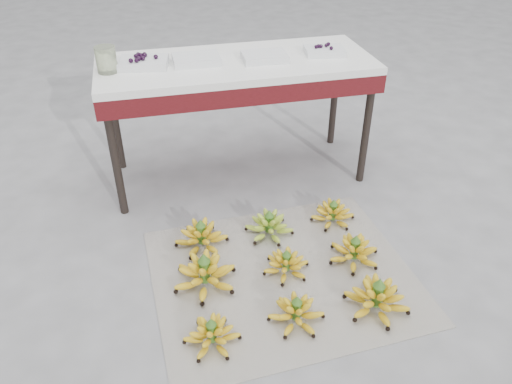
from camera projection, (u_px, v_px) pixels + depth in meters
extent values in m
plane|color=slate|center=(279.00, 272.00, 2.48)|extent=(60.00, 60.00, 0.00)
cube|color=white|center=(283.00, 275.00, 2.46)|extent=(1.30, 1.11, 0.01)
ellipsoid|color=yellow|center=(212.00, 337.00, 2.10)|extent=(0.30, 0.30, 0.07)
ellipsoid|color=yellow|center=(212.00, 332.00, 2.08)|extent=(0.21, 0.21, 0.05)
ellipsoid|color=yellow|center=(211.00, 327.00, 2.06)|extent=(0.14, 0.14, 0.04)
cylinder|color=#3A661F|center=(212.00, 332.00, 2.08)|extent=(0.04, 0.04, 0.10)
cone|color=#3A661F|center=(211.00, 322.00, 2.04)|extent=(0.05, 0.05, 0.04)
ellipsoid|color=yellow|center=(296.00, 315.00, 2.19)|extent=(0.32, 0.32, 0.07)
ellipsoid|color=yellow|center=(296.00, 310.00, 2.18)|extent=(0.23, 0.23, 0.05)
ellipsoid|color=yellow|center=(297.00, 305.00, 2.16)|extent=(0.15, 0.15, 0.05)
cylinder|color=#3A661F|center=(296.00, 310.00, 2.18)|extent=(0.04, 0.04, 0.10)
cone|color=#3A661F|center=(297.00, 299.00, 2.14)|extent=(0.05, 0.05, 0.04)
ellipsoid|color=yellow|center=(376.00, 301.00, 2.25)|extent=(0.35, 0.35, 0.09)
ellipsoid|color=yellow|center=(378.00, 295.00, 2.23)|extent=(0.25, 0.25, 0.07)
ellipsoid|color=yellow|center=(379.00, 289.00, 2.21)|extent=(0.16, 0.16, 0.05)
cylinder|color=#3A661F|center=(378.00, 295.00, 2.23)|extent=(0.05, 0.05, 0.12)
cone|color=#3A661F|center=(380.00, 282.00, 2.19)|extent=(0.06, 0.06, 0.04)
ellipsoid|color=yellow|center=(205.00, 277.00, 2.38)|extent=(0.37, 0.37, 0.09)
ellipsoid|color=yellow|center=(205.00, 270.00, 2.36)|extent=(0.26, 0.26, 0.07)
ellipsoid|color=yellow|center=(204.00, 264.00, 2.34)|extent=(0.17, 0.17, 0.06)
cylinder|color=#3A661F|center=(205.00, 270.00, 2.36)|extent=(0.05, 0.05, 0.13)
cone|color=#3A661F|center=(204.00, 258.00, 2.31)|extent=(0.06, 0.06, 0.05)
ellipsoid|color=yellow|center=(286.00, 266.00, 2.46)|extent=(0.28, 0.28, 0.07)
ellipsoid|color=yellow|center=(286.00, 262.00, 2.44)|extent=(0.19, 0.19, 0.05)
ellipsoid|color=yellow|center=(287.00, 257.00, 2.43)|extent=(0.13, 0.13, 0.04)
cylinder|color=#3A661F|center=(286.00, 262.00, 2.44)|extent=(0.04, 0.04, 0.09)
cone|color=#3A661F|center=(287.00, 252.00, 2.41)|extent=(0.04, 0.04, 0.03)
ellipsoid|color=yellow|center=(354.00, 254.00, 2.53)|extent=(0.34, 0.34, 0.08)
ellipsoid|color=yellow|center=(355.00, 249.00, 2.51)|extent=(0.24, 0.24, 0.06)
ellipsoid|color=yellow|center=(355.00, 244.00, 2.49)|extent=(0.15, 0.15, 0.05)
cylinder|color=#3A661F|center=(355.00, 249.00, 2.51)|extent=(0.04, 0.04, 0.11)
cone|color=#3A661F|center=(356.00, 238.00, 2.47)|extent=(0.05, 0.05, 0.04)
ellipsoid|color=yellow|center=(202.00, 239.00, 2.62)|extent=(0.35, 0.35, 0.08)
ellipsoid|color=yellow|center=(201.00, 234.00, 2.60)|extent=(0.25, 0.25, 0.06)
ellipsoid|color=yellow|center=(201.00, 229.00, 2.58)|extent=(0.16, 0.16, 0.05)
cylinder|color=#3A661F|center=(201.00, 234.00, 2.60)|extent=(0.04, 0.04, 0.11)
cone|color=#3A661F|center=(200.00, 223.00, 2.56)|extent=(0.05, 0.05, 0.04)
ellipsoid|color=#73A42E|center=(269.00, 228.00, 2.70)|extent=(0.32, 0.32, 0.08)
ellipsoid|color=#73A42E|center=(269.00, 223.00, 2.68)|extent=(0.23, 0.23, 0.06)
ellipsoid|color=#73A42E|center=(269.00, 218.00, 2.67)|extent=(0.15, 0.15, 0.05)
cylinder|color=#3A661F|center=(269.00, 223.00, 2.68)|extent=(0.04, 0.04, 0.11)
cone|color=#3A661F|center=(269.00, 213.00, 2.65)|extent=(0.05, 0.05, 0.04)
ellipsoid|color=yellow|center=(333.00, 216.00, 2.80)|extent=(0.32, 0.32, 0.07)
ellipsoid|color=yellow|center=(333.00, 211.00, 2.78)|extent=(0.22, 0.22, 0.05)
ellipsoid|color=yellow|center=(333.00, 207.00, 2.77)|extent=(0.15, 0.15, 0.04)
cylinder|color=#3A661F|center=(333.00, 211.00, 2.78)|extent=(0.04, 0.04, 0.10)
cone|color=#3A661F|center=(334.00, 202.00, 2.75)|extent=(0.05, 0.05, 0.04)
cylinder|color=black|center=(115.00, 159.00, 2.70)|extent=(0.05, 0.05, 0.71)
cylinder|color=black|center=(366.00, 130.00, 2.99)|extent=(0.05, 0.05, 0.71)
cylinder|color=black|center=(115.00, 118.00, 3.12)|extent=(0.05, 0.05, 0.71)
cylinder|color=black|center=(335.00, 96.00, 3.41)|extent=(0.05, 0.05, 0.71)
cube|color=#571016|center=(236.00, 76.00, 2.89)|extent=(1.57, 0.63, 0.10)
cube|color=white|center=(236.00, 64.00, 2.85)|extent=(1.57, 0.63, 0.04)
cube|color=silver|center=(144.00, 63.00, 2.74)|extent=(0.29, 0.23, 0.04)
sphere|color=black|center=(137.00, 60.00, 2.67)|extent=(0.03, 0.03, 0.03)
sphere|color=black|center=(131.00, 61.00, 2.67)|extent=(0.03, 0.03, 0.03)
sphere|color=black|center=(139.00, 59.00, 2.70)|extent=(0.03, 0.03, 0.03)
sphere|color=black|center=(137.00, 55.00, 2.74)|extent=(0.03, 0.03, 0.03)
sphere|color=black|center=(143.00, 58.00, 2.70)|extent=(0.03, 0.03, 0.03)
sphere|color=black|center=(136.00, 56.00, 2.73)|extent=(0.03, 0.03, 0.03)
sphere|color=black|center=(156.00, 57.00, 2.72)|extent=(0.03, 0.03, 0.03)
sphere|color=black|center=(145.00, 55.00, 2.75)|extent=(0.03, 0.03, 0.03)
sphere|color=black|center=(141.00, 55.00, 2.74)|extent=(0.03, 0.03, 0.03)
sphere|color=black|center=(145.00, 54.00, 2.75)|extent=(0.03, 0.03, 0.03)
sphere|color=black|center=(138.00, 54.00, 2.75)|extent=(0.03, 0.03, 0.03)
cube|color=silver|center=(196.00, 59.00, 2.79)|extent=(0.26, 0.19, 0.04)
cube|color=silver|center=(264.00, 57.00, 2.83)|extent=(0.26, 0.19, 0.04)
cube|color=silver|center=(324.00, 51.00, 2.91)|extent=(0.25, 0.19, 0.04)
sphere|color=black|center=(328.00, 44.00, 2.93)|extent=(0.02, 0.02, 0.02)
sphere|color=black|center=(321.00, 46.00, 2.90)|extent=(0.02, 0.02, 0.02)
sphere|color=black|center=(319.00, 46.00, 2.90)|extent=(0.02, 0.02, 0.02)
sphere|color=black|center=(316.00, 47.00, 2.89)|extent=(0.02, 0.02, 0.02)
sphere|color=black|center=(328.00, 44.00, 2.93)|extent=(0.02, 0.02, 0.02)
sphere|color=black|center=(326.00, 45.00, 2.91)|extent=(0.02, 0.02, 0.02)
sphere|color=black|center=(331.00, 48.00, 2.87)|extent=(0.02, 0.02, 0.02)
cylinder|color=beige|center=(106.00, 60.00, 2.64)|extent=(0.14, 0.14, 0.14)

